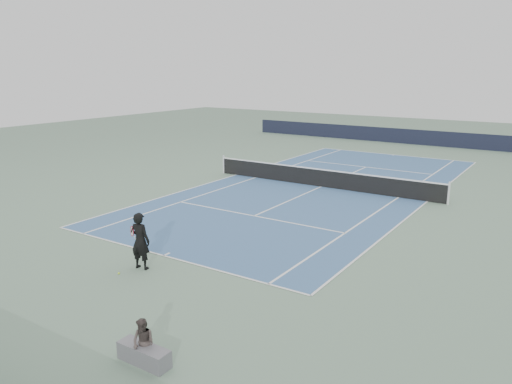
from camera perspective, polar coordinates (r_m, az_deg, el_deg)
The scene contains 7 objects.
ground at distance 26.45m, azimuth 7.46°, elevation 0.59°, with size 80.00×80.00×0.00m, color slate.
court_surface at distance 26.45m, azimuth 7.46°, elevation 0.60°, with size 10.97×23.77×0.01m, color #3C618F.
tennis_net at distance 26.34m, azimuth 7.50°, elevation 1.65°, with size 12.90×0.10×1.07m.
windscreen_far at distance 42.93m, azimuth 18.06°, elevation 5.97°, with size 30.00×0.25×1.20m, color black.
tennis_player at distance 15.83m, azimuth -13.10°, elevation -5.45°, with size 0.83×0.60×1.81m.
tennis_ball at distance 15.86m, azimuth -15.41°, elevation -8.94°, with size 0.06×0.06×0.06m, color #C3EA30.
spectator_bench at distance 11.24m, azimuth -12.71°, elevation -17.04°, with size 1.27×0.51×1.06m.
Camera 1 is at (11.11, -23.22, 6.07)m, focal length 35.00 mm.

